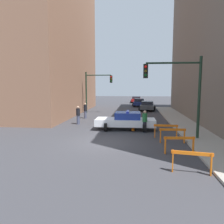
{
  "coord_description": "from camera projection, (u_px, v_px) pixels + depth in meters",
  "views": [
    {
      "loc": [
        1.88,
        -13.06,
        3.49
      ],
      "look_at": [
        -0.26,
        6.62,
        1.09
      ],
      "focal_mm": 35.0,
      "sensor_mm": 36.0,
      "label": 1
    }
  ],
  "objects": [
    {
      "name": "ground_plane",
      "position": [
        105.0,
        142.0,
        13.51
      ],
      "size": [
        120.0,
        120.0,
        0.0
      ],
      "primitive_type": "plane",
      "color": "#38383D"
    },
    {
      "name": "sidewalk_right",
      "position": [
        209.0,
        144.0,
        12.84
      ],
      "size": [
        2.4,
        44.0,
        0.12
      ],
      "color": "#9E998E",
      "rests_on": "ground_plane"
    },
    {
      "name": "building_corner_left",
      "position": [
        25.0,
        19.0,
        27.21
      ],
      "size": [
        14.0,
        20.0,
        23.5
      ],
      "color": "#93664C",
      "rests_on": "ground_plane"
    },
    {
      "name": "traffic_light_near",
      "position": [
        181.0,
        85.0,
        13.88
      ],
      "size": [
        3.64,
        0.35,
        5.2
      ],
      "color": "black",
      "rests_on": "sidewalk_right"
    },
    {
      "name": "traffic_light_far",
      "position": [
        95.0,
        86.0,
        27.57
      ],
      "size": [
        3.44,
        0.35,
        5.2
      ],
      "color": "black",
      "rests_on": "ground_plane"
    },
    {
      "name": "police_car",
      "position": [
        126.0,
        121.0,
        17.36
      ],
      "size": [
        4.7,
        2.37,
        1.52
      ],
      "rotation": [
        0.0,
        0.0,
        1.57
      ],
      "color": "white",
      "rests_on": "ground_plane"
    },
    {
      "name": "parked_car_near",
      "position": [
        147.0,
        106.0,
        30.77
      ],
      "size": [
        2.55,
        4.46,
        1.31
      ],
      "rotation": [
        0.0,
        0.0,
        -0.1
      ],
      "color": "#474C51",
      "rests_on": "ground_plane"
    },
    {
      "name": "parked_car_mid",
      "position": [
        139.0,
        102.0,
        37.07
      ],
      "size": [
        2.34,
        4.34,
        1.31
      ],
      "rotation": [
        0.0,
        0.0,
        -0.02
      ],
      "color": "navy",
      "rests_on": "ground_plane"
    },
    {
      "name": "parked_car_far",
      "position": [
        136.0,
        99.0,
        44.9
      ],
      "size": [
        2.48,
        4.42,
        1.31
      ],
      "rotation": [
        0.0,
        0.0,
        -0.07
      ],
      "color": "maroon",
      "rests_on": "ground_plane"
    },
    {
      "name": "pedestrian_crossing",
      "position": [
        78.0,
        115.0,
        19.73
      ],
      "size": [
        0.5,
        0.5,
        1.66
      ],
      "rotation": [
        0.0,
        0.0,
        4.12
      ],
      "color": "#474C66",
      "rests_on": "ground_plane"
    },
    {
      "name": "pedestrian_corner",
      "position": [
        85.0,
        110.0,
        23.3
      ],
      "size": [
        0.42,
        0.42,
        1.66
      ],
      "rotation": [
        0.0,
        0.0,
        2.95
      ],
      "color": "#474C66",
      "rests_on": "ground_plane"
    },
    {
      "name": "pedestrian_sidewalk",
      "position": [
        145.0,
        121.0,
        16.28
      ],
      "size": [
        0.48,
        0.48,
        1.66
      ],
      "rotation": [
        0.0,
        0.0,
        2.69
      ],
      "color": "black",
      "rests_on": "ground_plane"
    },
    {
      "name": "barrier_front",
      "position": [
        192.0,
        159.0,
        8.65
      ],
      "size": [
        1.58,
        0.41,
        0.9
      ],
      "rotation": [
        0.0,
        0.0,
        -0.17
      ],
      "color": "orange",
      "rests_on": "ground_plane"
    },
    {
      "name": "barrier_mid",
      "position": [
        179.0,
        142.0,
        11.17
      ],
      "size": [
        1.6,
        0.31,
        0.9
      ],
      "rotation": [
        0.0,
        0.0,
        0.1
      ],
      "color": "orange",
      "rests_on": "ground_plane"
    },
    {
      "name": "barrier_back",
      "position": [
        172.0,
        133.0,
        13.3
      ],
      "size": [
        1.6,
        0.23,
        0.9
      ],
      "rotation": [
        0.0,
        0.0,
        0.05
      ],
      "color": "orange",
      "rests_on": "ground_plane"
    },
    {
      "name": "barrier_corner",
      "position": [
        166.0,
        129.0,
        14.63
      ],
      "size": [
        1.6,
        0.2,
        0.9
      ],
      "rotation": [
        0.0,
        0.0,
        -0.03
      ],
      "color": "orange",
      "rests_on": "ground_plane"
    },
    {
      "name": "traffic_cone",
      "position": [
        133.0,
        127.0,
        16.84
      ],
      "size": [
        0.36,
        0.36,
        0.66
      ],
      "color": "black",
      "rests_on": "ground_plane"
    }
  ]
}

